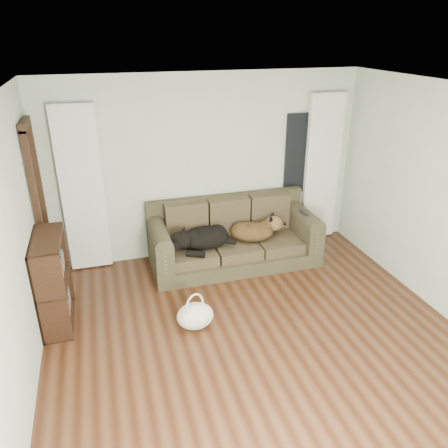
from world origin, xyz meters
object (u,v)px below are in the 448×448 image
object	(u,v)px
dog_shepherd	(254,230)
bookshelf	(54,283)
dog_black_lab	(202,239)
tote_bag	(195,315)
sofa	(234,235)

from	to	relation	value
dog_shepherd	bookshelf	xyz separation A→B (m)	(-2.65, -0.72, 0.01)
dog_black_lab	bookshelf	distance (m)	1.99
dog_shepherd	tote_bag	world-z (taller)	dog_shepherd
dog_shepherd	tote_bag	distance (m)	1.77
bookshelf	dog_black_lab	bearing A→B (deg)	23.57
sofa	dog_shepherd	world-z (taller)	sofa
dog_shepherd	tote_bag	size ratio (longest dim) A/B	1.54
dog_black_lab	dog_shepherd	bearing A→B (deg)	6.39
sofa	dog_shepherd	size ratio (longest dim) A/B	3.64
tote_bag	dog_shepherd	bearing A→B (deg)	47.95
sofa	dog_black_lab	world-z (taller)	sofa
dog_shepherd	bookshelf	world-z (taller)	bookshelf
dog_black_lab	tote_bag	xyz separation A→B (m)	(-0.39, -1.24, -0.32)
dog_black_lab	dog_shepherd	xyz separation A→B (m)	(0.77, 0.05, 0.01)
tote_bag	dog_black_lab	bearing A→B (deg)	72.32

